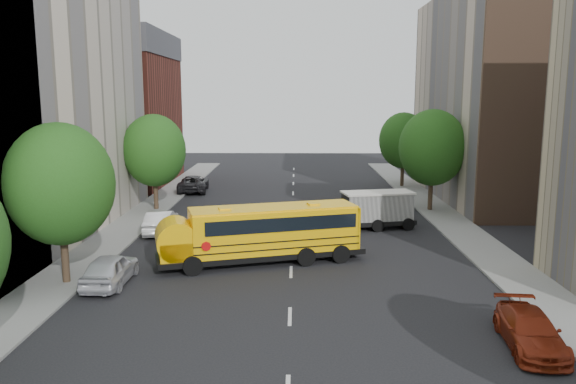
{
  "coord_description": "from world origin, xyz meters",
  "views": [
    {
      "loc": [
        0.23,
        -30.22,
        9.1
      ],
      "look_at": [
        -0.21,
        2.0,
        3.57
      ],
      "focal_mm": 35.0,
      "sensor_mm": 36.0,
      "label": 1
    }
  ],
  "objects_px": {
    "street_tree_2": "(154,150)",
    "street_tree_5": "(403,140)",
    "school_bus": "(259,231)",
    "parked_car_4": "(398,199)",
    "parked_car_3": "(530,331)",
    "street_tree_4": "(432,148)",
    "parked_car_1": "(161,222)",
    "street_tree_1": "(60,184)",
    "parked_car_2": "(193,183)",
    "safari_truck": "(371,209)",
    "parked_car_0": "(110,269)"
  },
  "relations": [
    {
      "from": "street_tree_2",
      "to": "street_tree_5",
      "type": "relative_size",
      "value": 1.03
    },
    {
      "from": "street_tree_5",
      "to": "school_bus",
      "type": "xyz_separation_m",
      "value": [
        -12.75,
        -26.36,
        -2.91
      ]
    },
    {
      "from": "street_tree_5",
      "to": "parked_car_4",
      "type": "bearing_deg",
      "value": -102.37
    },
    {
      "from": "parked_car_3",
      "to": "parked_car_4",
      "type": "bearing_deg",
      "value": 95.29
    },
    {
      "from": "street_tree_4",
      "to": "street_tree_2",
      "type": "bearing_deg",
      "value": 180.0
    },
    {
      "from": "parked_car_4",
      "to": "school_bus",
      "type": "bearing_deg",
      "value": -126.96
    },
    {
      "from": "parked_car_1",
      "to": "parked_car_4",
      "type": "relative_size",
      "value": 1.25
    },
    {
      "from": "street_tree_1",
      "to": "parked_car_4",
      "type": "xyz_separation_m",
      "value": [
        19.8,
        19.97,
        -4.32
      ]
    },
    {
      "from": "parked_car_2",
      "to": "parked_car_3",
      "type": "distance_m",
      "value": 38.4
    },
    {
      "from": "school_bus",
      "to": "parked_car_4",
      "type": "relative_size",
      "value": 3.1
    },
    {
      "from": "street_tree_5",
      "to": "safari_truck",
      "type": "bearing_deg",
      "value": -106.93
    },
    {
      "from": "street_tree_5",
      "to": "parked_car_1",
      "type": "relative_size",
      "value": 1.6
    },
    {
      "from": "street_tree_1",
      "to": "safari_truck",
      "type": "distance_m",
      "value": 20.6
    },
    {
      "from": "street_tree_4",
      "to": "street_tree_5",
      "type": "height_order",
      "value": "street_tree_4"
    },
    {
      "from": "parked_car_0",
      "to": "parked_car_2",
      "type": "height_order",
      "value": "parked_car_2"
    },
    {
      "from": "street_tree_1",
      "to": "street_tree_2",
      "type": "relative_size",
      "value": 1.03
    },
    {
      "from": "street_tree_2",
      "to": "parked_car_1",
      "type": "bearing_deg",
      "value": -73.85
    },
    {
      "from": "street_tree_1",
      "to": "safari_truck",
      "type": "relative_size",
      "value": 1.25
    },
    {
      "from": "street_tree_2",
      "to": "parked_car_2",
      "type": "height_order",
      "value": "street_tree_2"
    },
    {
      "from": "safari_truck",
      "to": "parked_car_3",
      "type": "height_order",
      "value": "safari_truck"
    },
    {
      "from": "street_tree_4",
      "to": "safari_truck",
      "type": "xyz_separation_m",
      "value": [
        -5.53,
        -6.16,
        -3.71
      ]
    },
    {
      "from": "street_tree_4",
      "to": "safari_truck",
      "type": "height_order",
      "value": "street_tree_4"
    },
    {
      "from": "street_tree_5",
      "to": "parked_car_1",
      "type": "bearing_deg",
      "value": -135.29
    },
    {
      "from": "parked_car_1",
      "to": "parked_car_3",
      "type": "bearing_deg",
      "value": 132.33
    },
    {
      "from": "parked_car_2",
      "to": "parked_car_3",
      "type": "height_order",
      "value": "parked_car_2"
    },
    {
      "from": "school_bus",
      "to": "parked_car_0",
      "type": "height_order",
      "value": "school_bus"
    },
    {
      "from": "street_tree_1",
      "to": "safari_truck",
      "type": "bearing_deg",
      "value": 35.71
    },
    {
      "from": "parked_car_3",
      "to": "parked_car_1",
      "type": "bearing_deg",
      "value": 140.93
    },
    {
      "from": "street_tree_1",
      "to": "street_tree_5",
      "type": "bearing_deg",
      "value": 53.75
    },
    {
      "from": "school_bus",
      "to": "parked_car_1",
      "type": "relative_size",
      "value": 2.48
    },
    {
      "from": "school_bus",
      "to": "street_tree_5",
      "type": "bearing_deg",
      "value": 47.64
    },
    {
      "from": "school_bus",
      "to": "parked_car_1",
      "type": "bearing_deg",
      "value": 119.63
    },
    {
      "from": "parked_car_1",
      "to": "parked_car_0",
      "type": "bearing_deg",
      "value": 86.69
    },
    {
      "from": "street_tree_4",
      "to": "safari_truck",
      "type": "distance_m",
      "value": 9.07
    },
    {
      "from": "street_tree_1",
      "to": "street_tree_5",
      "type": "height_order",
      "value": "street_tree_1"
    },
    {
      "from": "street_tree_1",
      "to": "parked_car_2",
      "type": "height_order",
      "value": "street_tree_1"
    },
    {
      "from": "parked_car_3",
      "to": "street_tree_2",
      "type": "bearing_deg",
      "value": 133.88
    },
    {
      "from": "street_tree_2",
      "to": "safari_truck",
      "type": "relative_size",
      "value": 1.22
    },
    {
      "from": "safari_truck",
      "to": "street_tree_1",
      "type": "bearing_deg",
      "value": -156.01
    },
    {
      "from": "parked_car_2",
      "to": "parked_car_4",
      "type": "relative_size",
      "value": 1.52
    },
    {
      "from": "parked_car_0",
      "to": "parked_car_1",
      "type": "height_order",
      "value": "parked_car_0"
    },
    {
      "from": "school_bus",
      "to": "parked_car_2",
      "type": "height_order",
      "value": "school_bus"
    },
    {
      "from": "street_tree_5",
      "to": "school_bus",
      "type": "height_order",
      "value": "street_tree_5"
    },
    {
      "from": "parked_car_4",
      "to": "street_tree_2",
      "type": "bearing_deg",
      "value": -178.42
    },
    {
      "from": "safari_truck",
      "to": "parked_car_2",
      "type": "distance_m",
      "value": 21.31
    },
    {
      "from": "street_tree_1",
      "to": "parked_car_3",
      "type": "distance_m",
      "value": 21.37
    },
    {
      "from": "street_tree_1",
      "to": "parked_car_4",
      "type": "relative_size",
      "value": 2.12
    },
    {
      "from": "street_tree_1",
      "to": "parked_car_0",
      "type": "relative_size",
      "value": 1.73
    },
    {
      "from": "parked_car_2",
      "to": "street_tree_4",
      "type": "bearing_deg",
      "value": 152.01
    },
    {
      "from": "street_tree_4",
      "to": "street_tree_5",
      "type": "distance_m",
      "value": 12.01
    }
  ]
}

